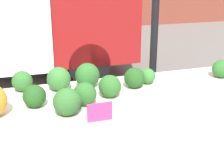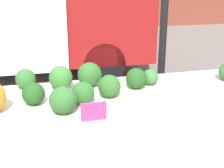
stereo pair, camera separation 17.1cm
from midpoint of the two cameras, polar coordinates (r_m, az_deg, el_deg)
name	(u,v)px [view 2 (the right image)]	position (r m, az deg, el deg)	size (l,w,h in m)	color
tent_pole	(163,41)	(3.00, 10.89, 7.70)	(0.07, 0.07, 2.22)	black
parked_truck	(8,7)	(5.69, -17.63, 13.33)	(4.27, 2.23, 2.26)	white
market_table	(114,115)	(2.14, 2.75, -5.65)	(2.28, 0.75, 0.91)	beige
broccoli_head_2	(63,100)	(1.85, -6.34, -3.02)	(0.17, 0.17, 0.17)	#336B2D
broccoli_head_3	(90,75)	(2.30, -2.00, 1.71)	(0.18, 0.18, 0.18)	#2D6628
broccoli_head_4	(61,78)	(2.26, -7.23, 1.14)	(0.17, 0.17, 0.17)	#387533
broccoli_head_5	(25,79)	(2.32, -13.52, 0.89)	(0.15, 0.15, 0.15)	#336B2D
broccoli_head_6	(136,78)	(2.27, 6.60, 0.99)	(0.15, 0.15, 0.15)	#23511E
broccoli_head_7	(34,94)	(2.01, -11.82, -1.80)	(0.15, 0.15, 0.15)	#23511E
broccoli_head_8	(150,77)	(2.36, 9.09, 1.24)	(0.12, 0.12, 0.12)	#387533
broccoli_head_9	(109,86)	(2.09, 1.86, -0.44)	(0.15, 0.15, 0.15)	#2D6628
broccoli_head_10	(83,93)	(1.98, -2.90, -1.71)	(0.15, 0.15, 0.15)	#2D6628
price_sign	(94,112)	(1.76, -0.58, -5.11)	(0.15, 0.01, 0.11)	#E53D84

